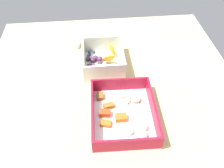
{
  "coord_description": "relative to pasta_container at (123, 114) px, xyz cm",
  "views": [
    {
      "loc": [
        -51.02,
        4.94,
        54.54
      ],
      "look_at": [
        -1.28,
        -0.01,
        4.0
      ],
      "focal_mm": 38.03,
      "sensor_mm": 36.0,
      "label": 1
    }
  ],
  "objects": [
    {
      "name": "table_surface",
      "position": [
        12.33,
        1.87,
        -2.49
      ],
      "size": [
        80.0,
        80.0,
        2.0
      ],
      "primitive_type": "cube",
      "color": "tan",
      "rests_on": "ground"
    },
    {
      "name": "pasta_container",
      "position": [
        0.0,
        0.0,
        0.0
      ],
      "size": [
        21.26,
        17.48,
        5.02
      ],
      "rotation": [
        0.0,
        0.0,
        -0.03
      ],
      "color": "white",
      "rests_on": "table_surface"
    },
    {
      "name": "fruit_bowl",
      "position": [
        22.15,
        3.89,
        0.68
      ],
      "size": [
        15.67,
        13.23,
        6.36
      ],
      "rotation": [
        0.0,
        0.0,
        -0.0
      ],
      "color": "silver",
      "rests_on": "table_surface"
    },
    {
      "name": "paper_cup_liner",
      "position": [
        33.75,
        13.66,
        -0.45
      ],
      "size": [
        4.27,
        4.27,
        2.08
      ],
      "primitive_type": "cylinder",
      "color": "white",
      "rests_on": "table_surface"
    }
  ]
}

